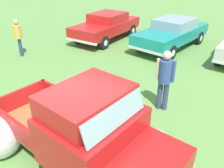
# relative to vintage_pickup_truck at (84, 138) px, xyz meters

# --- Properties ---
(ground_plane) EXTENTS (80.00, 80.00, 0.00)m
(ground_plane) POSITION_rel_vintage_pickup_truck_xyz_m (-0.38, 0.08, -0.76)
(ground_plane) COLOR #609347
(vintage_pickup_truck) EXTENTS (4.91, 3.47, 1.96)m
(vintage_pickup_truck) POSITION_rel_vintage_pickup_truck_xyz_m (0.00, 0.00, 0.00)
(vintage_pickup_truck) COLOR black
(vintage_pickup_truck) RESTS_ON ground
(show_car_0) EXTENTS (2.32, 4.61, 1.43)m
(show_car_0) POSITION_rel_vintage_pickup_truck_xyz_m (-4.08, 8.28, 0.03)
(show_car_0) COLOR black
(show_car_0) RESTS_ON ground
(show_car_1) EXTENTS (2.94, 5.02, 1.43)m
(show_car_1) POSITION_rel_vintage_pickup_truck_xyz_m (-0.48, 8.57, 0.03)
(show_car_1) COLOR black
(show_car_1) RESTS_ON ground
(spectator_1) EXTENTS (0.54, 0.37, 1.80)m
(spectator_1) POSITION_rel_vintage_pickup_truck_xyz_m (0.77, 2.88, 0.28)
(spectator_1) COLOR navy
(spectator_1) RESTS_ON ground
(spectator_2) EXTENTS (0.48, 0.48, 1.67)m
(spectator_2) POSITION_rel_vintage_pickup_truck_xyz_m (-6.34, 4.16, 0.20)
(spectator_2) COLOR navy
(spectator_2) RESTS_ON ground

